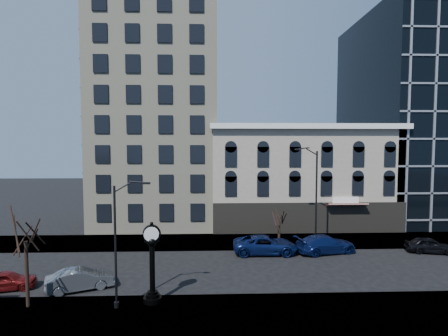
{
  "coord_description": "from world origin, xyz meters",
  "views": [
    {
      "loc": [
        0.89,
        -27.75,
        10.08
      ],
      "look_at": [
        2.0,
        4.0,
        8.0
      ],
      "focal_mm": 28.0,
      "sensor_mm": 36.0,
      "label": 1
    }
  ],
  "objects_px": {
    "street_lamp_near": "(125,211)",
    "car_near_b": "(80,279)",
    "street_clock": "(152,266)",
    "car_near_a": "(5,280)"
  },
  "relations": [
    {
      "from": "street_lamp_near",
      "to": "street_clock",
      "type": "bearing_deg",
      "value": 20.38
    },
    {
      "from": "street_clock",
      "to": "street_lamp_near",
      "type": "height_order",
      "value": "street_lamp_near"
    },
    {
      "from": "car_near_b",
      "to": "car_near_a",
      "type": "bearing_deg",
      "value": 65.37
    },
    {
      "from": "street_clock",
      "to": "street_lamp_near",
      "type": "bearing_deg",
      "value": -171.14
    },
    {
      "from": "street_lamp_near",
      "to": "car_near_b",
      "type": "height_order",
      "value": "street_lamp_near"
    },
    {
      "from": "street_clock",
      "to": "car_near_a",
      "type": "bearing_deg",
      "value": 151.5
    },
    {
      "from": "street_lamp_near",
      "to": "car_near_a",
      "type": "height_order",
      "value": "street_lamp_near"
    },
    {
      "from": "street_clock",
      "to": "street_lamp_near",
      "type": "xyz_separation_m",
      "value": [
        -1.5,
        -0.67,
        3.68
      ]
    },
    {
      "from": "car_near_a",
      "to": "car_near_b",
      "type": "distance_m",
      "value": 5.21
    },
    {
      "from": "street_lamp_near",
      "to": "car_near_b",
      "type": "distance_m",
      "value": 7.31
    }
  ]
}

